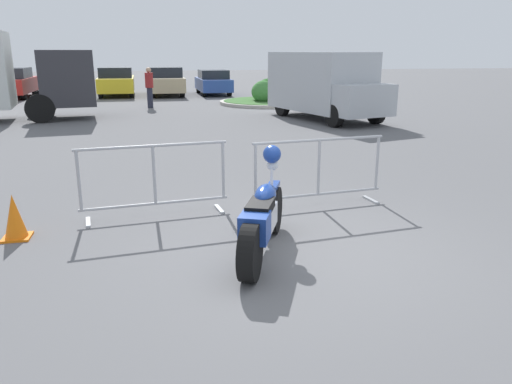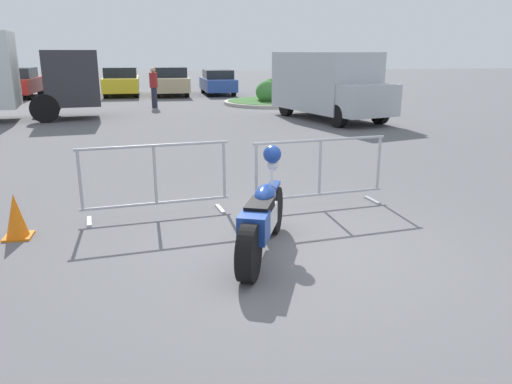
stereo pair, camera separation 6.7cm
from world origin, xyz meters
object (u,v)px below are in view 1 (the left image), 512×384
object	(u,v)px
parked_car_green	(65,83)
parked_car_yellow	(116,81)
motorcycle	(263,217)
crowd_barrier_far	(319,172)
traffic_cone	(14,217)
parked_car_blue	(213,82)
parked_car_red	(12,83)
crowd_barrier_near	(154,180)
pedestrian	(149,86)
parked_car_tan	(166,81)
delivery_van	(324,84)

from	to	relation	value
parked_car_green	parked_car_yellow	world-z (taller)	parked_car_yellow
motorcycle	crowd_barrier_far	size ratio (longest dim) A/B	0.94
traffic_cone	parked_car_blue	bearing A→B (deg)	76.61
parked_car_green	parked_car_blue	bearing A→B (deg)	-91.45
crowd_barrier_far	parked_car_red	bearing A→B (deg)	114.07
crowd_barrier_near	parked_car_blue	size ratio (longest dim) A/B	0.53
pedestrian	parked_car_red	bearing A→B (deg)	109.41
motorcycle	parked_car_red	world-z (taller)	parked_car_red
parked_car_green	pedestrian	bearing A→B (deg)	-146.20
parked_car_blue	motorcycle	bearing A→B (deg)	173.23
parked_car_tan	motorcycle	bearing A→B (deg)	179.78
delivery_van	parked_car_green	bearing A→B (deg)	-152.74
motorcycle	pedestrian	distance (m)	16.66
motorcycle	parked_car_green	xyz separation A→B (m)	(-5.69, 22.81, 0.29)
delivery_van	parked_car_green	distance (m)	15.30
motorcycle	parked_car_yellow	xyz separation A→B (m)	(-3.07, 23.09, 0.31)
parked_car_tan	parked_car_blue	distance (m)	2.61
crowd_barrier_far	parked_car_tan	bearing A→B (deg)	94.59
crowd_barrier_far	parked_car_red	xyz separation A→B (m)	(-9.53, 21.35, 0.22)
parked_car_green	traffic_cone	bearing A→B (deg)	-174.36
crowd_barrier_near	delivery_van	size ratio (longest dim) A/B	0.40
motorcycle	traffic_cone	size ratio (longest dim) A/B	3.42
crowd_barrier_near	parked_car_yellow	world-z (taller)	parked_car_yellow
parked_car_yellow	parked_car_tan	size ratio (longest dim) A/B	1.00
crowd_barrier_far	traffic_cone	xyz separation A→B (m)	(-4.25, -0.54, -0.26)
parked_car_yellow	parked_car_tan	distance (m)	2.63
delivery_van	pedestrian	world-z (taller)	delivery_van
motorcycle	parked_car_yellow	size ratio (longest dim) A/B	0.45
parked_car_yellow	pedestrian	xyz separation A→B (m)	(1.77, -6.49, 0.15)
parked_car_blue	crowd_barrier_near	bearing A→B (deg)	169.53
parked_car_yellow	crowd_barrier_near	bearing A→B (deg)	-176.48
parked_car_blue	parked_car_green	bearing A→B (deg)	88.55
traffic_cone	parked_car_yellow	bearing A→B (deg)	90.16
parked_car_red	parked_car_green	bearing A→B (deg)	-95.38
delivery_van	pedestrian	bearing A→B (deg)	-145.17
crowd_barrier_far	parked_car_green	xyz separation A→B (m)	(-6.92, 21.16, 0.20)
pedestrian	crowd_barrier_far	bearing A→B (deg)	-108.49
parked_car_yellow	parked_car_tan	xyz separation A→B (m)	(2.61, -0.31, 0.00)
parked_car_red	pedestrian	world-z (taller)	pedestrian
parked_car_red	crowd_barrier_near	bearing A→B (deg)	-163.07
crowd_barrier_near	parked_car_blue	distance (m)	21.42
parked_car_green	parked_car_blue	xyz separation A→B (m)	(7.84, -0.01, -0.06)
crowd_barrier_near	parked_car_green	world-z (taller)	parked_car_green
crowd_barrier_far	delivery_van	xyz separation A→B (m)	(3.50, 9.98, 0.69)
parked_car_tan	parked_car_blue	xyz separation A→B (m)	(2.61, 0.02, -0.09)
crowd_barrier_near	parked_car_red	distance (m)	22.48
pedestrian	traffic_cone	world-z (taller)	pedestrian
crowd_barrier_near	crowd_barrier_far	size ratio (longest dim) A/B	1.00
delivery_van	parked_car_red	world-z (taller)	delivery_van
motorcycle	parked_car_red	distance (m)	24.45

